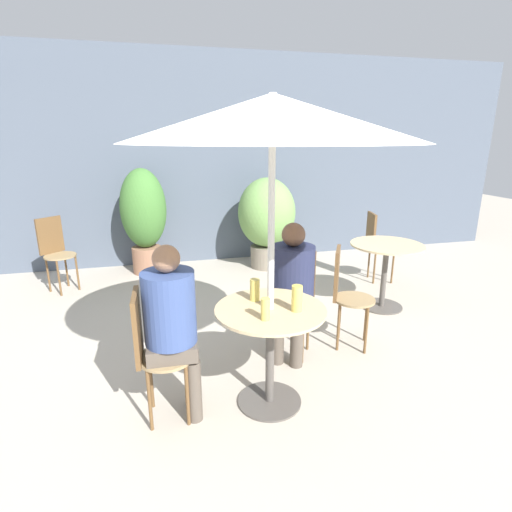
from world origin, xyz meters
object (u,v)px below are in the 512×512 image
(bistro_chair_4, at_px, (55,247))
(potted_plant_0, at_px, (144,215))
(bistro_chair_0, at_px, (295,292))
(umbrella, at_px, (273,119))
(cafe_table_far, at_px, (386,261))
(bistro_chair_3, at_px, (345,289))
(seated_person_0, at_px, (292,281))
(cafe_table_near, at_px, (270,335))
(beer_glass_2, at_px, (265,309))
(beer_glass_1, at_px, (255,290))
(bistro_chair_2, at_px, (376,241))
(seated_person_1, at_px, (172,319))
(potted_plant_1, at_px, (267,217))
(beer_glass_0, at_px, (297,298))
(bistro_chair_1, at_px, (152,345))

(bistro_chair_4, distance_m, potted_plant_0, 1.17)
(bistro_chair_0, distance_m, umbrella, 1.59)
(cafe_table_far, distance_m, bistro_chair_3, 1.05)
(bistro_chair_3, height_order, seated_person_0, seated_person_0)
(cafe_table_near, distance_m, bistro_chair_3, 1.08)
(cafe_table_near, xyz_separation_m, beer_glass_2, (-0.08, -0.16, 0.27))
(beer_glass_2, bearing_deg, beer_glass_1, 88.02)
(bistro_chair_2, distance_m, seated_person_1, 3.41)
(cafe_table_far, bearing_deg, bistro_chair_4, 158.11)
(seated_person_1, bearing_deg, beer_glass_2, -105.61)
(seated_person_1, bearing_deg, bistro_chair_4, 26.93)
(bistro_chair_4, height_order, beer_glass_2, bistro_chair_4)
(bistro_chair_3, height_order, potted_plant_0, potted_plant_0)
(beer_glass_1, bearing_deg, seated_person_0, 43.38)
(bistro_chair_2, bearing_deg, seated_person_0, 145.05)
(seated_person_0, distance_m, potted_plant_1, 2.53)
(bistro_chair_4, xyz_separation_m, potted_plant_1, (2.74, 0.27, 0.20))
(seated_person_0, relative_size, potted_plant_1, 0.91)
(beer_glass_0, bearing_deg, cafe_table_far, 42.47)
(beer_glass_1, bearing_deg, cafe_table_far, 33.42)
(bistro_chair_3, xyz_separation_m, potted_plant_1, (-0.06, 2.39, 0.20))
(potted_plant_1, xyz_separation_m, umbrella, (-0.81, -3.03, 1.19))
(cafe_table_far, xyz_separation_m, bistro_chair_4, (-3.61, 1.45, 0.00))
(bistro_chair_0, relative_size, beer_glass_2, 6.32)
(beer_glass_2, relative_size, potted_plant_1, 0.11)
(beer_glass_1, xyz_separation_m, beer_glass_2, (-0.01, -0.32, -0.01))
(cafe_table_far, height_order, seated_person_0, seated_person_0)
(umbrella, bearing_deg, beer_glass_0, -26.81)
(cafe_table_far, distance_m, beer_glass_1, 2.11)
(beer_glass_1, bearing_deg, bistro_chair_3, 27.29)
(potted_plant_0, bearing_deg, bistro_chair_1, -88.35)
(beer_glass_0, bearing_deg, bistro_chair_4, 126.27)
(potted_plant_0, bearing_deg, bistro_chair_2, -20.34)
(bistro_chair_2, relative_size, seated_person_0, 0.77)
(bistro_chair_4, distance_m, seated_person_1, 3.04)
(umbrella, bearing_deg, seated_person_1, 178.19)
(beer_glass_2, xyz_separation_m, umbrella, (0.08, 0.16, 1.13))
(bistro_chair_1, xyz_separation_m, bistro_chair_3, (1.66, 0.62, 0.00))
(cafe_table_near, bearing_deg, bistro_chair_3, 36.57)
(seated_person_1, relative_size, umbrella, 0.58)
(beer_glass_2, bearing_deg, bistro_chair_3, 40.23)
(bistro_chair_0, height_order, beer_glass_1, bistro_chair_0)
(seated_person_1, bearing_deg, beer_glass_0, -95.28)
(bistro_chair_0, bearing_deg, beer_glass_0, -77.21)
(cafe_table_near, xyz_separation_m, potted_plant_0, (-0.88, 3.20, 0.28))
(cafe_table_far, relative_size, umbrella, 0.37)
(umbrella, bearing_deg, beer_glass_2, -116.59)
(bistro_chair_1, distance_m, potted_plant_0, 3.19)
(bistro_chair_1, height_order, bistro_chair_3, same)
(bistro_chair_3, height_order, beer_glass_1, bistro_chair_3)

